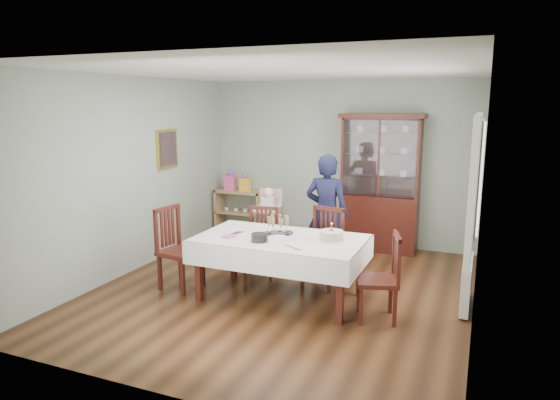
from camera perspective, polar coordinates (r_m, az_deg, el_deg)
The scene contains 25 objects.
floor at distance 6.43m, azimuth 0.30°, elevation -10.29°, with size 5.00×5.00×0.00m, color #593319.
room_shell at distance 6.51m, azimuth 2.08°, elevation 5.46°, with size 5.00×5.00×5.00m.
dining_table at distance 6.07m, azimuth 0.04°, elevation -7.73°, with size 2.00×1.16×0.76m.
china_cabinet at distance 8.04m, azimuth 11.39°, elevation 2.15°, with size 1.30×0.48×2.18m.
sideboard at distance 9.00m, azimuth -4.56°, elevation -1.41°, with size 0.90×0.38×0.80m.
picture_frame at distance 7.79m, azimuth -12.78°, elevation 5.72°, with size 0.04×0.48×0.58m, color gold.
window at distance 5.90m, azimuth 21.92°, elevation 2.57°, with size 0.04×1.02×1.22m, color white.
curtain_left at distance 5.30m, azimuth 21.09°, elevation 0.65°, with size 0.07×0.30×1.55m, color silver.
curtain_right at distance 6.53m, azimuth 21.41°, elevation 2.46°, with size 0.07×0.30×1.55m, color silver.
radiator at distance 6.19m, azimuth 20.52°, elevation -8.90°, with size 0.10×0.80×0.55m, color white.
chair_far_left at distance 6.84m, azimuth -2.18°, elevation -6.47°, with size 0.49×0.49×0.94m.
chair_far_right at distance 6.52m, azimuth 4.85°, elevation -7.20°, with size 0.49×0.49×1.01m.
chair_end_left at distance 6.54m, azimuth -11.34°, elevation -7.24°, with size 0.53×0.53×1.04m.
chair_end_right at distance 5.63m, azimuth 11.16°, elevation -10.53°, with size 0.54×0.54×0.96m.
woman at distance 6.96m, azimuth 5.35°, elevation -1.51°, with size 0.60×0.40×1.66m, color black.
high_chair at distance 7.53m, azimuth -1.26°, elevation -3.64°, with size 0.54×0.54×1.10m.
champagne_tray at distance 6.08m, azimuth -0.18°, elevation -3.34°, with size 0.37×0.37×0.23m.
birthday_cake at distance 5.84m, azimuth 5.90°, elevation -4.11°, with size 0.32×0.32×0.22m.
plate_stack_dark at distance 5.79m, azimuth -2.35°, elevation -4.30°, with size 0.19×0.19×0.09m, color black.
plate_stack_white at distance 5.65m, azimuth -0.26°, elevation -4.70°, with size 0.21×0.21×0.09m, color white.
napkin_stack at distance 6.00m, azimuth -5.89°, elevation -4.16°, with size 0.14×0.14×0.02m, color #DE5192.
cutlery at distance 6.19m, azimuth -5.16°, elevation -3.72°, with size 0.10×0.15×0.01m, color silver, non-canonical shape.
cake_knife at distance 5.54m, azimuth 1.43°, elevation -5.44°, with size 0.27×0.02×0.01m, color silver.
gift_bag_pink at distance 8.96m, azimuth -5.73°, elevation 2.19°, with size 0.20×0.13×0.37m.
gift_bag_orange at distance 8.83m, azimuth -4.02°, elevation 1.97°, with size 0.18×0.13×0.33m.
Camera 1 is at (2.25, -5.54, 2.34)m, focal length 32.00 mm.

